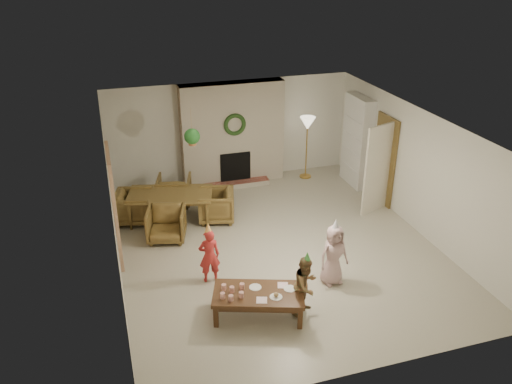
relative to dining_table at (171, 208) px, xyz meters
name	(u,v)px	position (x,y,z in m)	size (l,w,h in m)	color
floor	(276,246)	(1.81, -1.68, -0.31)	(7.00, 7.00, 0.00)	#B7B29E
ceiling	(279,125)	(1.81, -1.68, 2.19)	(7.00, 7.00, 0.00)	white
wall_back	(231,131)	(1.81, 1.82, 0.94)	(7.00, 7.00, 0.00)	silver
wall_front	(367,300)	(1.81, -5.18, 0.94)	(7.00, 7.00, 0.00)	silver
wall_left	(113,211)	(-1.19, -1.68, 0.94)	(7.00, 7.00, 0.00)	silver
wall_right	(417,171)	(4.81, -1.68, 0.94)	(7.00, 7.00, 0.00)	silver
fireplace_mass	(233,134)	(1.81, 1.62, 0.94)	(2.50, 0.40, 2.50)	#502B15
fireplace_hearth	(237,184)	(1.81, 1.27, -0.25)	(1.60, 0.30, 0.12)	maroon
fireplace_firebox	(235,167)	(1.81, 1.44, 0.14)	(0.75, 0.12, 0.75)	black
fireplace_wreath	(235,125)	(1.81, 1.39, 1.24)	(0.54, 0.54, 0.10)	#1C3C16
floor_lamp_base	(305,176)	(3.64, 1.32, -0.30)	(0.30, 0.30, 0.03)	gold
floor_lamp_post	(306,150)	(3.64, 1.32, 0.43)	(0.03, 0.03, 1.43)	gold
floor_lamp_shade	(308,123)	(3.64, 1.32, 1.12)	(0.38, 0.38, 0.32)	beige
bookshelf_carcass	(357,141)	(4.65, 0.62, 0.79)	(0.30, 1.00, 2.20)	white
bookshelf_shelf_a	(354,166)	(4.63, 0.62, 0.14)	(0.30, 0.92, 0.03)	white
bookshelf_shelf_b	(356,151)	(4.63, 0.62, 0.54)	(0.30, 0.92, 0.03)	white
bookshelf_shelf_c	(357,135)	(4.63, 0.62, 0.94)	(0.30, 0.92, 0.03)	white
bookshelf_shelf_d	(358,119)	(4.63, 0.62, 1.34)	(0.30, 0.92, 0.03)	white
books_row_lower	(357,163)	(4.61, 0.47, 0.28)	(0.20, 0.40, 0.24)	#B73521
books_row_mid	(354,145)	(4.61, 0.67, 0.68)	(0.20, 0.44, 0.24)	navy
books_row_upper	(359,132)	(4.61, 0.52, 1.07)	(0.20, 0.36, 0.22)	#B38626
door_frame	(384,160)	(4.77, -0.48, 0.71)	(0.05, 0.86, 2.04)	brown
door_leaf	(378,169)	(4.39, -0.86, 0.69)	(0.05, 0.80, 2.00)	beige
curtain_panel	(114,206)	(-1.15, -1.48, 0.94)	(0.06, 1.20, 2.00)	beige
dining_table	(171,208)	(0.00, 0.00, 0.00)	(1.77, 0.99, 0.62)	brown
dining_chair_near	(166,224)	(-0.20, -0.75, 0.03)	(0.73, 0.76, 0.69)	brown
dining_chair_far	(174,191)	(0.20, 0.75, 0.03)	(0.73, 0.76, 0.69)	brown
dining_chair_left	(134,207)	(-0.75, 0.20, 0.03)	(0.73, 0.76, 0.69)	brown
dining_chair_right	(216,205)	(0.94, -0.25, 0.03)	(0.73, 0.76, 0.69)	brown
hanging_plant_cord	(191,125)	(0.51, -0.18, 1.84)	(0.01, 0.01, 0.70)	tan
hanging_plant_pot	(192,142)	(0.51, -0.18, 1.49)	(0.16, 0.16, 0.12)	#9C5F32
hanging_plant_foliage	(192,136)	(0.51, -0.18, 1.61)	(0.32, 0.32, 0.32)	#1C541F
coffee_table_top	(258,294)	(0.85, -3.58, 0.10)	(1.43, 0.72, 0.07)	#4E301A
coffee_table_apron	(258,298)	(0.85, -3.58, 0.02)	(1.32, 0.61, 0.09)	#4E301A
coffee_leg_fl	(216,316)	(0.14, -3.64, -0.12)	(0.08, 0.08, 0.37)	#4E301A
coffee_leg_fr	(300,318)	(1.37, -4.06, -0.12)	(0.08, 0.08, 0.37)	#4E301A
coffee_leg_bl	(220,294)	(0.33, -3.09, -0.12)	(0.08, 0.08, 0.37)	#4E301A
coffee_leg_br	(298,295)	(1.56, -3.51, -0.12)	(0.08, 0.08, 0.37)	#4E301A
cup_a	(223,296)	(0.27, -3.55, 0.18)	(0.08, 0.08, 0.10)	white
cup_b	(224,287)	(0.34, -3.35, 0.18)	(0.08, 0.08, 0.10)	white
cup_c	(231,298)	(0.38, -3.65, 0.18)	(0.08, 0.08, 0.10)	white
cup_d	(232,289)	(0.45, -3.44, 0.18)	(0.08, 0.08, 0.10)	white
cup_e	(241,295)	(0.55, -3.62, 0.18)	(0.08, 0.08, 0.10)	white
cup_f	(242,286)	(0.63, -3.41, 0.18)	(0.08, 0.08, 0.10)	white
plate_a	(255,287)	(0.84, -3.43, 0.13)	(0.20, 0.20, 0.01)	white
plate_b	(276,297)	(1.07, -3.77, 0.13)	(0.20, 0.20, 0.01)	white
plate_c	(290,289)	(1.35, -3.63, 0.13)	(0.20, 0.20, 0.01)	white
food_scoop	(276,295)	(1.07, -3.77, 0.18)	(0.08, 0.08, 0.08)	tan
napkin_left	(262,300)	(0.84, -3.78, 0.13)	(0.17, 0.17, 0.01)	#FFBBD4
napkin_right	(283,285)	(1.28, -3.51, 0.13)	(0.17, 0.17, 0.01)	#FFBBD4
child_red	(209,256)	(0.32, -2.41, 0.20)	(0.37, 0.24, 1.02)	red
party_hat_red	(208,228)	(0.32, -2.41, 0.76)	(0.14, 0.14, 0.19)	#FAFB53
child_plaid	(306,286)	(1.59, -3.71, 0.20)	(0.49, 0.38, 1.01)	#943A28
party_hat_plaid	(307,256)	(1.59, -3.71, 0.74)	(0.12, 0.12, 0.17)	green
child_pink	(334,255)	(2.35, -3.09, 0.25)	(0.55, 0.35, 1.12)	#CCA3A4
party_hat_pink	(336,224)	(2.35, -3.09, 0.85)	(0.15, 0.15, 0.20)	silver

